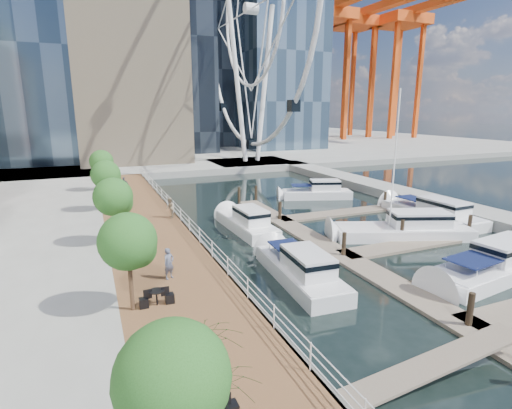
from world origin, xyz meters
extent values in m
plane|color=black|center=(0.00, 0.00, 0.00)|extent=(520.00, 520.00, 0.00)
cube|color=brown|center=(-9.00, 15.00, 0.50)|extent=(6.00, 60.00, 1.00)
cube|color=#595954|center=(-6.00, 15.00, 0.50)|extent=(0.25, 60.00, 1.00)
cube|color=gray|center=(0.00, 102.00, 0.50)|extent=(200.00, 114.00, 1.00)
cube|color=gray|center=(20.00, 20.00, 0.50)|extent=(4.00, 60.00, 1.00)
cube|color=gray|center=(14.00, 52.00, 0.50)|extent=(14.00, 12.00, 1.00)
cube|color=#6D6051|center=(3.00, 10.00, 0.10)|extent=(2.00, 32.00, 0.20)
cube|color=#6D6051|center=(9.00, 8.00, 0.10)|extent=(12.00, 2.00, 0.20)
cube|color=#6D6051|center=(9.00, 18.00, 0.10)|extent=(12.00, 2.00, 0.20)
cylinder|color=white|center=(11.50, 52.00, 14.00)|extent=(0.80, 0.80, 26.00)
cylinder|color=white|center=(16.50, 52.00, 14.00)|extent=(0.80, 0.80, 26.00)
torus|color=white|center=(14.00, 52.00, 26.00)|extent=(0.70, 44.70, 44.70)
sphere|color=#265B1E|center=(-11.40, -6.00, 4.30)|extent=(2.60, 2.60, 2.60)
cylinder|color=#3F2B1C|center=(-11.40, 4.00, 2.20)|extent=(0.20, 0.20, 2.40)
sphere|color=#265B1E|center=(-11.40, 4.00, 4.30)|extent=(2.60, 2.60, 2.60)
cylinder|color=#3F2B1C|center=(-11.40, 14.00, 2.20)|extent=(0.20, 0.20, 2.40)
sphere|color=#265B1E|center=(-11.40, 14.00, 4.30)|extent=(2.60, 2.60, 2.60)
cylinder|color=#3F2B1C|center=(-11.40, 24.00, 2.20)|extent=(0.20, 0.20, 2.40)
sphere|color=#265B1E|center=(-11.40, 24.00, 4.30)|extent=(2.60, 2.60, 2.60)
cylinder|color=#3F2B1C|center=(-11.40, 34.00, 2.20)|extent=(0.20, 0.20, 2.40)
sphere|color=#265B1E|center=(-11.40, 34.00, 4.30)|extent=(2.60, 2.60, 2.60)
imported|color=#4B5065|center=(-9.17, 6.83, 1.87)|extent=(0.75, 0.66, 1.73)
imported|color=#817059|center=(-6.71, 19.31, 1.87)|extent=(0.74, 0.90, 1.74)
imported|color=#383A46|center=(-9.33, 31.83, 1.87)|extent=(1.10, 0.77, 1.74)
imported|color=#0E3513|center=(-10.02, -4.69, 2.10)|extent=(2.56, 2.60, 2.20)
imported|color=black|center=(-9.85, -2.72, 2.19)|extent=(3.33, 3.36, 2.38)
camera|label=1|loc=(-12.64, -13.66, 9.99)|focal=28.00mm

